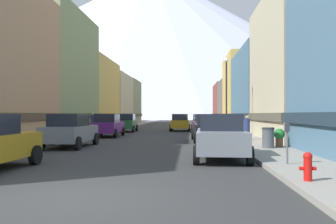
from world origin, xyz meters
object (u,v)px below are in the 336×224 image
(car_right_0, at_px, (221,136))
(car_driving_0, at_px, (180,122))
(parking_meter_near, at_px, (287,138))
(car_left_1, at_px, (70,130))
(car_right_2, at_px, (204,124))
(pedestrian_0, at_px, (93,123))
(trash_bin_right, at_px, (268,138))
(potted_plant_0, at_px, (279,136))
(car_left_3, at_px, (126,123))
(streetlamp_right, at_px, (226,85))
(car_right_1, at_px, (208,128))
(car_right_3, at_px, (201,122))
(pedestrian_1, at_px, (247,129))
(pedestrian_2, at_px, (230,124))
(fire_hydrant_near, at_px, (308,165))
(car_left_2, at_px, (108,125))

(car_right_0, relative_size, car_driving_0, 1.02)
(car_right_0, height_order, parking_meter_near, car_right_0)
(car_left_1, distance_m, car_right_2, 14.42)
(car_right_0, xyz_separation_m, pedestrian_0, (-10.05, 18.10, 0.06))
(trash_bin_right, distance_m, potted_plant_0, 0.83)
(car_left_3, bearing_deg, streetlamp_right, -43.27)
(parking_meter_near, xyz_separation_m, pedestrian_0, (-12.00, 20.46, -0.05))
(car_right_1, relative_size, trash_bin_right, 4.55)
(car_right_0, bearing_deg, car_right_3, 90.00)
(car_right_0, height_order, pedestrian_1, car_right_0)
(car_right_1, distance_m, car_right_2, 7.75)
(potted_plant_0, height_order, pedestrian_1, pedestrian_1)
(car_left_1, distance_m, pedestrian_2, 17.39)
(fire_hydrant_near, height_order, parking_meter_near, parking_meter_near)
(car_right_1, distance_m, pedestrian_0, 13.47)
(car_left_1, xyz_separation_m, streetlamp_right, (9.15, 8.37, 3.09))
(car_right_0, bearing_deg, car_left_2, 119.48)
(car_right_1, xyz_separation_m, car_right_2, (0.00, 7.75, 0.00))
(trash_bin_right, height_order, streetlamp_right, streetlamp_right)
(car_left_1, relative_size, parking_meter_near, 3.32)
(fire_hydrant_near, xyz_separation_m, pedestrian_0, (-11.70, 23.44, 0.44))
(car_left_1, distance_m, pedestrian_1, 10.95)
(car_left_3, distance_m, trash_bin_right, 20.97)
(car_left_3, bearing_deg, car_left_1, -89.99)
(car_left_3, xyz_separation_m, car_right_2, (7.60, -4.73, 0.00))
(car_left_2, xyz_separation_m, parking_meter_near, (9.55, -15.81, 0.11))
(car_left_1, height_order, streetlamp_right, streetlamp_right)
(car_left_1, bearing_deg, parking_meter_near, -36.20)
(car_left_1, relative_size, car_right_0, 0.99)
(car_left_3, xyz_separation_m, car_right_1, (7.60, -12.48, 0.00))
(pedestrian_1, bearing_deg, car_right_2, 107.19)
(car_left_1, distance_m, fire_hydrant_near, 13.60)
(car_right_3, relative_size, pedestrian_2, 2.84)
(car_right_3, bearing_deg, fire_hydrant_near, -86.85)
(pedestrian_0, distance_m, streetlamp_right, 13.03)
(car_right_3, bearing_deg, parking_meter_near, -85.87)
(pedestrian_1, bearing_deg, potted_plant_0, -81.77)
(potted_plant_0, bearing_deg, car_right_1, 120.87)
(car_driving_0, bearing_deg, trash_bin_right, -76.81)
(car_left_2, bearing_deg, car_left_1, -90.01)
(car_left_1, relative_size, fire_hydrant_near, 6.27)
(pedestrian_2, bearing_deg, trash_bin_right, -89.63)
(car_right_3, xyz_separation_m, parking_meter_near, (1.95, -26.99, 0.11))
(car_driving_0, height_order, pedestrian_0, pedestrian_0)
(car_right_2, bearing_deg, car_left_3, 148.11)
(car_right_1, distance_m, car_right_3, 15.49)
(car_right_3, bearing_deg, car_right_2, -90.00)
(car_left_3, bearing_deg, car_right_3, 21.60)
(car_right_3, relative_size, pedestrian_0, 2.55)
(trash_bin_right, bearing_deg, car_driving_0, 103.19)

